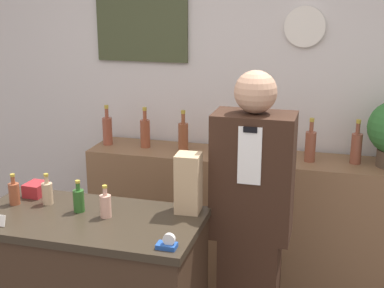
% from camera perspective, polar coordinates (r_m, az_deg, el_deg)
% --- Properties ---
extents(back_wall, '(5.20, 0.09, 2.70)m').
position_cam_1_polar(back_wall, '(3.87, 3.01, 5.32)').
color(back_wall, silver).
rests_on(back_wall, ground_plane).
extents(back_shelf, '(2.17, 0.41, 0.99)m').
position_cam_1_polar(back_shelf, '(3.84, 5.36, -8.31)').
color(back_shelf, brown).
rests_on(back_shelf, ground_plane).
extents(shopkeeper, '(0.43, 0.27, 1.69)m').
position_cam_1_polar(shopkeeper, '(2.97, 6.33, -8.57)').
color(shopkeeper, '#331E14').
rests_on(shopkeeper, ground_plane).
extents(paper_bag, '(0.13, 0.13, 0.31)m').
position_cam_1_polar(paper_bag, '(2.74, -0.39, -4.19)').
color(paper_bag, tan).
rests_on(paper_bag, display_counter).
extents(tape_dispenser, '(0.09, 0.06, 0.07)m').
position_cam_1_polar(tape_dispenser, '(2.41, -2.63, -10.57)').
color(tape_dispenser, '#1E4799').
rests_on(tape_dispenser, display_counter).
extents(gift_box, '(0.11, 0.13, 0.07)m').
position_cam_1_polar(gift_box, '(3.11, -16.31, -4.64)').
color(gift_box, maroon).
rests_on(gift_box, display_counter).
extents(counter_bottle_0, '(0.06, 0.06, 0.17)m').
position_cam_1_polar(counter_bottle_0, '(3.02, -18.45, -4.96)').
color(counter_bottle_0, brown).
rests_on(counter_bottle_0, display_counter).
extents(counter_bottle_1, '(0.06, 0.06, 0.17)m').
position_cam_1_polar(counter_bottle_1, '(2.97, -15.18, -5.02)').
color(counter_bottle_1, tan).
rests_on(counter_bottle_1, display_counter).
extents(counter_bottle_2, '(0.06, 0.06, 0.17)m').
position_cam_1_polar(counter_bottle_2, '(2.83, -11.99, -5.85)').
color(counter_bottle_2, '#285921').
rests_on(counter_bottle_2, display_counter).
extents(counter_bottle_3, '(0.06, 0.06, 0.17)m').
position_cam_1_polar(counter_bottle_3, '(2.74, -9.21, -6.45)').
color(counter_bottle_3, tan).
rests_on(counter_bottle_3, display_counter).
extents(shelf_bottle_0, '(0.07, 0.07, 0.29)m').
position_cam_1_polar(shelf_bottle_0, '(3.92, -9.02, 1.50)').
color(shelf_bottle_0, brown).
rests_on(shelf_bottle_0, back_shelf).
extents(shelf_bottle_1, '(0.07, 0.07, 0.29)m').
position_cam_1_polar(shelf_bottle_1, '(3.82, -5.02, 1.25)').
color(shelf_bottle_1, brown).
rests_on(shelf_bottle_1, back_shelf).
extents(shelf_bottle_2, '(0.07, 0.07, 0.29)m').
position_cam_1_polar(shelf_bottle_2, '(3.71, -0.94, 0.87)').
color(shelf_bottle_2, brown).
rests_on(shelf_bottle_2, back_shelf).
extents(shelf_bottle_3, '(0.07, 0.07, 0.29)m').
position_cam_1_polar(shelf_bottle_3, '(3.67, 3.51, 0.66)').
color(shelf_bottle_3, brown).
rests_on(shelf_bottle_3, back_shelf).
extents(shelf_bottle_4, '(0.07, 0.07, 0.29)m').
position_cam_1_polar(shelf_bottle_4, '(3.60, 7.94, 0.25)').
color(shelf_bottle_4, brown).
rests_on(shelf_bottle_4, back_shelf).
extents(shelf_bottle_5, '(0.07, 0.07, 0.29)m').
position_cam_1_polar(shelf_bottle_5, '(3.57, 12.51, -0.13)').
color(shelf_bottle_5, brown).
rests_on(shelf_bottle_5, back_shelf).
extents(shelf_bottle_6, '(0.07, 0.07, 0.29)m').
position_cam_1_polar(shelf_bottle_6, '(3.60, 17.12, -0.32)').
color(shelf_bottle_6, brown).
rests_on(shelf_bottle_6, back_shelf).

